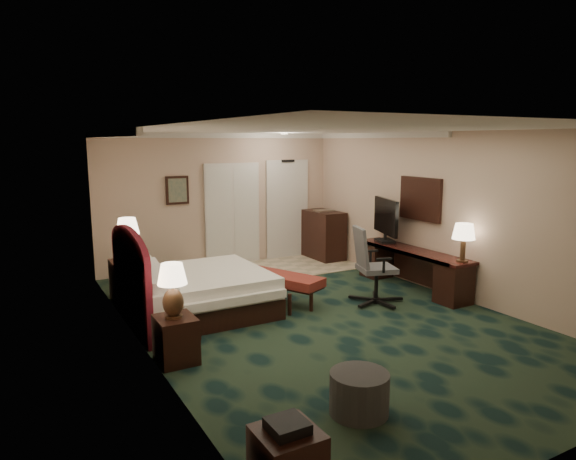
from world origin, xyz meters
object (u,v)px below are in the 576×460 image
bed (200,293)px  minibar (324,235)px  lamp_near (173,291)px  desk (412,269)px  lamp_far (128,240)px  ottoman (359,393)px  tv (386,221)px  nightstand_far (130,281)px  nightstand_near (176,339)px  desk_chair (377,265)px  bed_bench (282,288)px

bed → minibar: size_ratio=1.86×
lamp_near → desk: (4.50, 0.92, -0.51)m
lamp_far → ottoman: 4.77m
ottoman → tv: size_ratio=0.54×
minibar → desk: bearing=-89.0°
tv → nightstand_far: bearing=-173.0°
tv → ottoman: bearing=-113.8°
nightstand_near → tv: 4.87m
tv → minibar: 2.05m
nightstand_far → minibar: bearing=13.2°
tv → desk_chair: (-1.07, -1.08, -0.48)m
bed_bench → minibar: bearing=20.6°
nightstand_near → desk: size_ratio=0.22×
nightstand_far → minibar: (4.39, 1.03, 0.19)m
bed → nightstand_near: 1.73m
lamp_far → minibar: lamp_far is taller
lamp_far → desk: bearing=-20.7°
nightstand_far → desk: 4.74m
lamp_far → nightstand_near: bearing=-91.3°
nightstand_far → lamp_near: bearing=-91.4°
desk_chair → minibar: bearing=90.1°
bed_bench → desk_chair: (1.30, -0.75, 0.38)m
minibar → ottoman: bearing=-120.3°
bed → nightstand_far: size_ratio=2.93×
lamp_far → tv: tv is taller
nightstand_far → bed_bench: 2.44m
nightstand_far → desk_chair: 3.95m
nightstand_near → desk_chair: 3.50m
desk → lamp_near: bearing=-168.4°
nightstand_near → minibar: bearing=39.3°
bed → ottoman: 3.51m
nightstand_far → tv: size_ratio=0.64×
bed_bench → tv: tv is taller
lamp_near → desk: lamp_near is taller
bed → bed_bench: bed is taller
bed → desk_chair: 2.78m
bed_bench → desk_chair: 1.55m
nightstand_near → desk_chair: bearing=9.7°
ottoman → tv: tv is taller
ottoman → tv: (3.35, 3.65, 0.90)m
lamp_near → desk: 4.62m
desk → tv: 1.06m
bed → nightstand_near: bearing=-118.8°
nightstand_near → bed: bearing=61.2°
nightstand_far → minibar: 4.51m
nightstand_near → ottoman: bearing=-59.7°
nightstand_far → ottoman: nightstand_far is taller
nightstand_near → tv: size_ratio=0.52×
nightstand_near → minibar: (4.44, 3.64, 0.25)m
nightstand_far → ottoman: 4.71m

